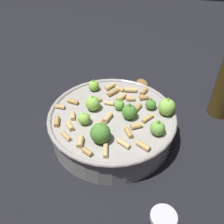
# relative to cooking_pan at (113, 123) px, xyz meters

# --- Properties ---
(ground_plane) EXTENTS (2.40, 2.40, 0.00)m
(ground_plane) POSITION_rel_cooking_pan_xyz_m (0.00, -0.00, -0.04)
(ground_plane) COLOR black
(cooking_pan) EXTENTS (0.31, 0.31, 0.12)m
(cooking_pan) POSITION_rel_cooking_pan_xyz_m (0.00, 0.00, 0.00)
(cooking_pan) COLOR #9E9993
(cooking_pan) RESTS_ON ground
(wooden_spoon) EXTENTS (0.09, 0.21, 0.02)m
(wooden_spoon) POSITION_rel_cooking_pan_xyz_m (-0.07, -0.18, -0.04)
(wooden_spoon) COLOR olive
(wooden_spoon) RESTS_ON ground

